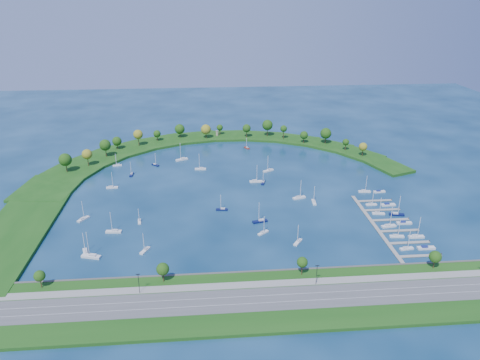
{
  "coord_description": "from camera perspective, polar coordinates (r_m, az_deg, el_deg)",
  "views": [
    {
      "loc": [
        -19.27,
        -284.35,
        126.69
      ],
      "look_at": [
        5.0,
        5.0,
        4.0
      ],
      "focal_mm": 33.85,
      "sensor_mm": 36.0,
      "label": 1
    }
  ],
  "objects": [
    {
      "name": "moored_boat_8",
      "position": [
        390.95,
        0.86,
        4.12
      ],
      "size": [
        4.56,
        6.41,
        9.3
      ],
      "rotation": [
        0.0,
        0.0,
        2.07
      ],
      "color": "maroon",
      "rests_on": "ground"
    },
    {
      "name": "moored_boat_5",
      "position": [
        358.34,
        -10.62,
        1.94
      ],
      "size": [
        6.47,
        6.32,
        10.39
      ],
      "rotation": [
        0.0,
        0.0,
        5.52
      ],
      "color": "#0A1243",
      "rests_on": "ground"
    },
    {
      "name": "moored_boat_4",
      "position": [
        364.08,
        -15.21,
        1.85
      ],
      "size": [
        7.09,
        2.94,
        10.12
      ],
      "rotation": [
        0.0,
        0.0,
        3.29
      ],
      "color": "silver",
      "rests_on": "ground"
    },
    {
      "name": "moored_boat_21",
      "position": [
        345.44,
        -4.99,
        1.46
      ],
      "size": [
        8.7,
        2.94,
        12.59
      ],
      "rotation": [
        0.0,
        0.0,
        3.08
      ],
      "color": "silver",
      "rests_on": "ground"
    },
    {
      "name": "docked_boat_2",
      "position": [
        266.55,
        19.15,
        -6.65
      ],
      "size": [
        8.08,
        3.06,
        11.59
      ],
      "rotation": [
        0.0,
        0.0,
        -0.11
      ],
      "color": "silver",
      "rests_on": "ground"
    },
    {
      "name": "docked_boat_10",
      "position": [
        317.07,
        15.4,
        -1.34
      ],
      "size": [
        8.33,
        2.83,
        12.05
      ],
      "rotation": [
        0.0,
        0.0,
        -0.07
      ],
      "color": "silver",
      "rests_on": "ground"
    },
    {
      "name": "docked_boat_1",
      "position": [
        260.81,
        22.38,
        -7.9
      ],
      "size": [
        9.39,
        2.86,
        1.9
      ],
      "rotation": [
        0.0,
        0.0,
        -0.03
      ],
      "color": "silver",
      "rests_on": "ground"
    },
    {
      "name": "moored_boat_7",
      "position": [
        273.87,
        -12.56,
        -5.05
      ],
      "size": [
        2.49,
        6.35,
        9.1
      ],
      "rotation": [
        0.0,
        0.0,
        4.84
      ],
      "color": "silver",
      "rests_on": "ground"
    },
    {
      "name": "ground",
      "position": [
        311.89,
        -0.84,
        -1.06
      ],
      "size": [
        700.0,
        700.0,
        0.0
      ],
      "primitive_type": "plane",
      "color": "#072743",
      "rests_on": "ground"
    },
    {
      "name": "docked_boat_8",
      "position": [
        299.48,
        16.21,
        -2.92
      ],
      "size": [
        7.14,
        2.18,
        10.42
      ],
      "rotation": [
        0.0,
        0.0,
        0.03
      ],
      "color": "silver",
      "rests_on": "ground"
    },
    {
      "name": "moored_boat_10",
      "position": [
        251.03,
        -18.91,
        -8.55
      ],
      "size": [
        4.65,
        8.14,
        11.54
      ],
      "rotation": [
        0.0,
        0.0,
        1.9
      ],
      "color": "silver",
      "rests_on": "ground"
    },
    {
      "name": "moored_boat_16",
      "position": [
        281.52,
        -2.29,
        -3.66
      ],
      "size": [
        7.33,
        2.64,
        10.56
      ],
      "rotation": [
        0.0,
        0.0,
        3.05
      ],
      "color": "#0A1243",
      "rests_on": "ground"
    },
    {
      "name": "harbor_tower",
      "position": [
        419.73,
        -2.91,
        5.93
      ],
      "size": [
        2.6,
        2.6,
        4.58
      ],
      "color": "gray",
      "rests_on": "breakwater"
    },
    {
      "name": "moored_boat_6",
      "position": [
        343.05,
        -13.5,
        0.73
      ],
      "size": [
        2.56,
        7.59,
        10.99
      ],
      "rotation": [
        0.0,
        0.0,
        4.65
      ],
      "color": "#0A1243",
      "rests_on": "ground"
    },
    {
      "name": "moored_boat_12",
      "position": [
        366.26,
        -7.34,
        2.64
      ],
      "size": [
        10.15,
        6.97,
        14.64
      ],
      "rotation": [
        0.0,
        0.0,
        3.61
      ],
      "color": "silver",
      "rests_on": "ground"
    },
    {
      "name": "moored_boat_13",
      "position": [
        324.18,
        -15.83,
        -0.85
      ],
      "size": [
        8.04,
        2.71,
        11.63
      ],
      "rotation": [
        0.0,
        0.0,
        0.06
      ],
      "color": "silver",
      "rests_on": "ground"
    },
    {
      "name": "moored_boat_1",
      "position": [
        321.62,
        1.99,
        -0.13
      ],
      "size": [
        8.88,
        2.56,
        13.02
      ],
      "rotation": [
        0.0,
        0.0,
        6.29
      ],
      "color": "silver",
      "rests_on": "ground"
    },
    {
      "name": "moored_boat_2",
      "position": [
        244.58,
        -11.87,
        -8.6
      ],
      "size": [
        5.21,
        7.67,
        11.05
      ],
      "rotation": [
        0.0,
        0.0,
        4.25
      ],
      "color": "silver",
      "rests_on": "ground"
    },
    {
      "name": "docked_boat_9",
      "position": [
        302.17,
        18.15,
        -2.96
      ],
      "size": [
        9.12,
        2.59,
        1.86
      ],
      "rotation": [
        0.0,
        0.0,
        0.0
      ],
      "color": "silver",
      "rests_on": "ground"
    },
    {
      "name": "moored_boat_19",
      "position": [
        267.54,
        2.55,
        -5.15
      ],
      "size": [
        9.29,
        4.46,
        13.17
      ],
      "rotation": [
        0.0,
        0.0,
        3.37
      ],
      "color": "#0A1243",
      "rests_on": "ground"
    },
    {
      "name": "docked_boat_6",
      "position": [
        289.1,
        17.04,
        -3.98
      ],
      "size": [
        7.82,
        3.36,
        11.13
      ],
      "rotation": [
        0.0,
        0.0,
        -0.17
      ],
      "color": "silver",
      "rests_on": "ground"
    },
    {
      "name": "docked_boat_0",
      "position": [
        256.54,
        20.25,
        -8.04
      ],
      "size": [
        7.68,
        2.99,
        10.99
      ],
      "rotation": [
        0.0,
        0.0,
        0.12
      ],
      "color": "silver",
      "rests_on": "ground"
    },
    {
      "name": "dock_system",
      "position": [
        277.09,
        18.06,
        -5.46
      ],
      "size": [
        24.28,
        82.0,
        1.6
      ],
      "color": "gray",
      "rests_on": "ground"
    },
    {
      "name": "moored_boat_11",
      "position": [
        320.2,
        2.94,
        -0.27
      ],
      "size": [
        3.99,
        7.24,
        10.26
      ],
      "rotation": [
        0.0,
        0.0,
        4.4
      ],
      "color": "#0A1243",
      "rests_on": "ground"
    },
    {
      "name": "docked_boat_4",
      "position": [
        275.82,
        18.22,
        -5.48
      ],
      "size": [
        8.91,
        3.63,
        12.72
      ],
      "rotation": [
        0.0,
        0.0,
        0.14
      ],
      "color": "silver",
      "rests_on": "ground"
    },
    {
      "name": "docked_boat_5",
      "position": [
        282.49,
        19.95,
        -5.09
      ],
      "size": [
        8.94,
        2.77,
        1.81
      ],
      "rotation": [
        0.0,
        0.0,
        -0.03
      ],
      "color": "silver",
      "rests_on": "ground"
    },
    {
      "name": "breakwater",
      "position": [
        357.02,
        -8.83,
        2.01
      ],
      "size": [
        286.74,
        247.64,
        2.0
      ],
      "color": "#184813",
      "rests_on": "ground"
    },
    {
      "name": "moored_boat_18",
      "position": [
        294.54,
        9.3,
        -2.7
      ],
      "size": [
        2.84,
        7.92,
        11.41
      ],
      "rotation": [
        0.0,
        0.0,
        1.48
      ],
      "color": "silver",
      "rests_on": "ground"
    },
    {
      "name": "docked_boat_7",
      "position": [
        291.08,
        19.13,
        -4.06
      ],
      "size": [
        9.13,
        3.97,
        12.99
      ],
      "rotation": [
        0.0,
        0.0,
        -0.17
      ],
      "color": "#0A1243",
      "rests_on": "ground"
    },
    {
      "name": "south_shoreline",
      "position": [
        205.53,
        1.65,
        -14.81
      ],
      "size": [
        420.0,
        43.1,
        11.6
      ],
      "color": "#184813",
      "rests_on": "ground"
    },
    {
      "name": "moored_boat_20",
      "position": [
        285.54,
        -19.16,
        -4.61
      ],
      "size": [
        6.44,
        7.98,
        11.92
      ],
      "rotation": [
        0.0,
        0.0,
        0.97
      ],
      "color": "silver",
      "rests_on": "ground"
    },
    {
      "name": "moored_boat_17",
      "position": [
        299.16,
        7.46,
        -2.16
      ],
      "size": [
        9.05,
        4.92,
        12.82
      ],
      "rotation": [
        0.0,
        0.0,
        0.3
      ],
      "color": "silver",
      "rests_on": "ground"
    },
    {
      "name": "moored_boat_0",
      "position": [
        255.88,
        2.93,
        -6.58
      ],
      "size": [
        6.86,
        6.06,
        10.56
      ],
      "rotation": [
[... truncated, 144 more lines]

